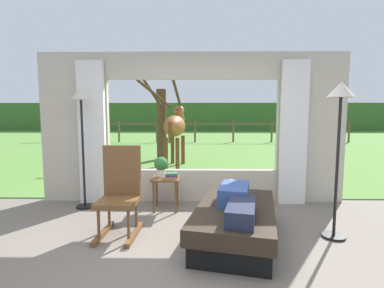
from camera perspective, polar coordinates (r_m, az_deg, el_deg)
ground_plane at (r=3.16m, az=-0.53°, el=-23.02°), size 12.00×12.00×0.00m
back_wall_with_window at (r=5.03m, az=0.08°, el=2.81°), size 5.20×0.12×2.55m
curtain_panel_left at (r=5.20m, az=-18.94°, el=2.05°), size 0.44×0.10×2.40m
curtain_panel_right at (r=5.15m, az=19.22°, el=2.01°), size 0.44×0.10×2.40m
outdoor_pasture_lawn at (r=15.99m, az=0.61°, el=0.59°), size 36.00×21.68×0.02m
distant_hill_ridge at (r=25.76m, az=0.71°, el=5.31°), size 36.00×2.00×2.40m
recliner_sofa at (r=3.69m, az=8.47°, el=-14.91°), size 1.26×1.86×0.42m
reclining_person at (r=3.54m, az=8.65°, el=-10.61°), size 0.47×1.43×0.22m
rocking_chair at (r=3.85m, az=-13.87°, el=-8.99°), size 0.50×0.70×1.12m
side_table at (r=4.68m, az=-5.15°, el=-7.66°), size 0.44×0.44×0.52m
potted_plant at (r=4.69m, az=-6.08°, el=-4.18°), size 0.22×0.22×0.32m
book_stack at (r=4.58m, az=-4.01°, el=-6.18°), size 0.21×0.15×0.09m
floor_lamp_left at (r=4.95m, az=-20.79°, el=5.88°), size 0.32×0.32×1.92m
floor_lamp_right at (r=3.89m, az=26.95°, el=5.40°), size 0.32×0.32×1.90m
horse at (r=8.37m, az=-3.27°, el=3.45°), size 0.72×1.81×1.73m
pasture_tree at (r=9.52m, az=-5.99°, el=4.56°), size 1.49×1.26×2.72m
pasture_fence_line at (r=15.25m, az=0.60°, el=3.09°), size 16.10×0.10×1.10m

